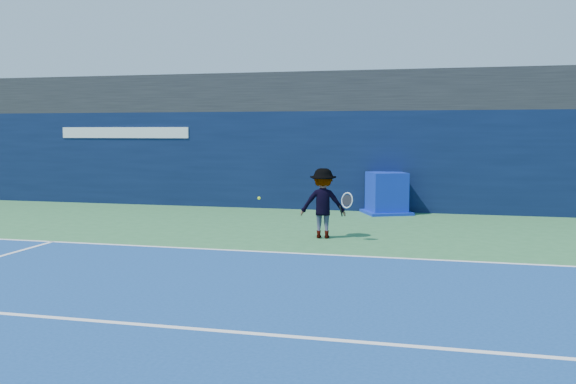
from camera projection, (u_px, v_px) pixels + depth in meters
name	position (u px, v px, depth m)	size (l,w,h in m)	color
ground	(223.00, 289.00, 9.80)	(80.00, 80.00, 0.00)	#326F3E
baseline	(275.00, 252.00, 12.70)	(24.00, 0.10, 0.01)	white
service_line	(167.00, 327.00, 7.87)	(24.00, 0.10, 0.01)	white
stadium_band	(344.00, 94.00, 20.56)	(36.00, 3.00, 1.20)	black
back_wall_assembly	(338.00, 160.00, 19.80)	(36.00, 1.03, 3.00)	#091433
equipment_cart	(387.00, 195.00, 18.66)	(1.66, 1.66, 1.21)	#0B22A5
tennis_player	(323.00, 203.00, 14.40)	(1.28, 0.74, 1.57)	white
tennis_ball	(259.00, 198.00, 15.88)	(0.08, 0.08, 0.08)	#B9E819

